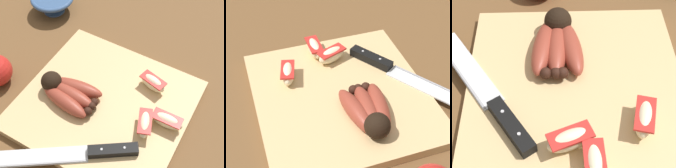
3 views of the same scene
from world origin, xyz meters
TOP-DOWN VIEW (x-y plane):
  - ground_plane at (0.00, 0.00)m, footprint 6.00×6.00m
  - cutting_board at (-0.01, 0.01)m, footprint 0.36×0.34m
  - banana_bunch at (0.06, 0.04)m, footprint 0.14×0.10m
  - chefs_knife at (-0.05, 0.13)m, footprint 0.25×0.18m
  - apple_wedge_near at (-0.09, -0.08)m, footprint 0.07×0.04m
  - apple_wedge_middle at (-0.12, 0.02)m, footprint 0.05×0.07m
  - apple_wedge_far at (-0.15, -0.01)m, footprint 0.07×0.03m

SIDE VIEW (x-z plane):
  - ground_plane at x=0.00m, z-range 0.00..0.00m
  - cutting_board at x=-0.01m, z-range 0.00..0.02m
  - chefs_knife at x=-0.05m, z-range 0.02..0.04m
  - apple_wedge_far at x=-0.15m, z-range 0.02..0.05m
  - apple_wedge_middle at x=-0.12m, z-range 0.02..0.05m
  - apple_wedge_near at x=-0.09m, z-range 0.02..0.05m
  - banana_bunch at x=0.06m, z-range 0.01..0.06m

